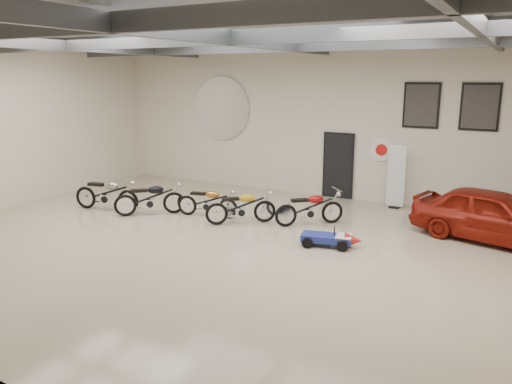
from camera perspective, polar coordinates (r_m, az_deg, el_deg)
The scene contains 18 objects.
floor at distance 11.86m, azimuth -2.79°, elevation -6.34°, with size 16.00×12.00×0.01m, color tan.
ceiling at distance 11.23m, azimuth -3.08°, elevation 18.47°, with size 16.00×12.00×0.01m, color slate.
back_wall at distance 16.66m, azimuth 7.98°, elevation 8.01°, with size 16.00×0.02×5.00m, color beige.
left_wall at distance 16.87m, azimuth -26.99°, elevation 6.78°, with size 0.02×12.00×5.00m, color beige.
ceiling_beams at distance 11.21m, azimuth -3.07°, elevation 17.20°, with size 15.80×11.80×0.32m, color #4F5256, non-canonical shape.
door at distance 16.64m, azimuth 9.38°, elevation 2.91°, with size 0.92×0.08×2.10m, color black.
logo_plaque at distance 18.38m, azimuth -3.94°, elevation 9.51°, with size 2.30×0.06×1.16m, color silver, non-canonical shape.
poster_left at distance 15.78m, azimuth 18.38°, elevation 9.38°, with size 1.05×0.08×1.35m, color black, non-canonical shape.
poster_mid at distance 15.57m, azimuth 24.23°, elevation 8.86°, with size 1.05×0.08×1.35m, color black, non-canonical shape.
oil_sign at distance 16.14m, azimuth 14.17°, elevation 4.71°, with size 0.72×0.10×0.72m, color white, non-canonical shape.
banner_stand at distance 15.69m, azimuth 15.72°, elevation 1.64°, with size 0.52×0.21×1.92m, color white, non-canonical shape.
motorcycle_silver at distance 15.55m, azimuth -16.75°, elevation -0.08°, with size 2.10×0.65×1.09m, color silver, non-canonical shape.
motorcycle_black at distance 14.75m, azimuth -12.07°, elevation -0.64°, with size 1.98×0.61×1.03m, color silver, non-canonical shape.
motorcycle_gold at distance 14.31m, azimuth -5.59°, elevation -1.02°, with size 1.79×0.56×0.93m, color silver, non-canonical shape.
motorcycle_yellow at distance 13.58m, azimuth -1.74°, elevation -1.62°, with size 1.90×0.59×0.99m, color silver, non-canonical shape.
motorcycle_red at distance 13.53m, azimuth 6.13°, elevation -1.75°, with size 1.90×0.59×0.99m, color silver, non-canonical shape.
go_kart at distance 11.96m, azimuth 8.66°, elevation -4.99°, with size 1.45×0.65×0.52m, color navy, non-canonical shape.
vintage_car at distance 13.40m, azimuth 25.52°, elevation -2.43°, with size 3.83×1.55×1.31m, color maroon.
Camera 1 is at (5.84, -9.54, 3.95)m, focal length 35.00 mm.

